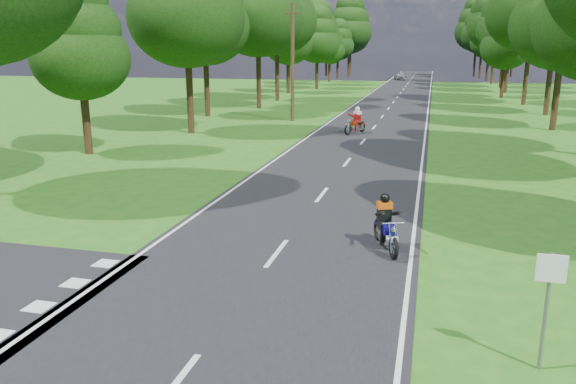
# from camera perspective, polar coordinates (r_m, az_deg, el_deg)

# --- Properties ---
(ground) EXTENTS (160.00, 160.00, 0.00)m
(ground) POSITION_cam_1_polar(r_m,az_deg,el_deg) (12.46, -3.63, -9.44)
(ground) COLOR #1F6316
(ground) RESTS_ON ground
(main_road) EXTENTS (7.00, 140.00, 0.02)m
(main_road) POSITION_cam_1_polar(r_m,az_deg,el_deg) (61.14, 11.04, 9.44)
(main_road) COLOR black
(main_road) RESTS_ON ground
(road_markings) EXTENTS (7.40, 140.00, 0.01)m
(road_markings) POSITION_cam_1_polar(r_m,az_deg,el_deg) (59.28, 10.80, 9.31)
(road_markings) COLOR silver
(road_markings) RESTS_ON main_road
(treeline) EXTENTS (40.00, 115.35, 14.78)m
(treeline) POSITION_cam_1_polar(r_m,az_deg,el_deg) (70.99, 13.10, 16.65)
(treeline) COLOR black
(treeline) RESTS_ON ground
(telegraph_pole) EXTENTS (1.20, 0.26, 8.00)m
(telegraph_pole) POSITION_cam_1_polar(r_m,az_deg,el_deg) (40.00, 0.46, 13.03)
(telegraph_pole) COLOR #382616
(telegraph_pole) RESTS_ON ground
(road_sign) EXTENTS (0.45, 0.07, 2.00)m
(road_sign) POSITION_cam_1_polar(r_m,az_deg,el_deg) (9.75, 24.93, -9.24)
(road_sign) COLOR slate
(road_sign) RESTS_ON ground
(rider_near_blue) EXTENTS (1.14, 1.82, 1.44)m
(rider_near_blue) POSITION_cam_1_polar(r_m,az_deg,el_deg) (14.49, 9.95, -3.05)
(rider_near_blue) COLOR #110C87
(rider_near_blue) RESTS_ON main_road
(rider_far_red) EXTENTS (1.38, 2.03, 1.61)m
(rider_far_red) POSITION_cam_1_polar(r_m,az_deg,el_deg) (34.20, 6.85, 7.24)
(rider_far_red) COLOR #AE260D
(rider_far_red) RESTS_ON main_road
(distant_car) EXTENTS (2.36, 3.90, 1.24)m
(distant_car) POSITION_cam_1_polar(r_m,az_deg,el_deg) (94.54, 11.32, 11.47)
(distant_car) COLOR #A5A8AC
(distant_car) RESTS_ON main_road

